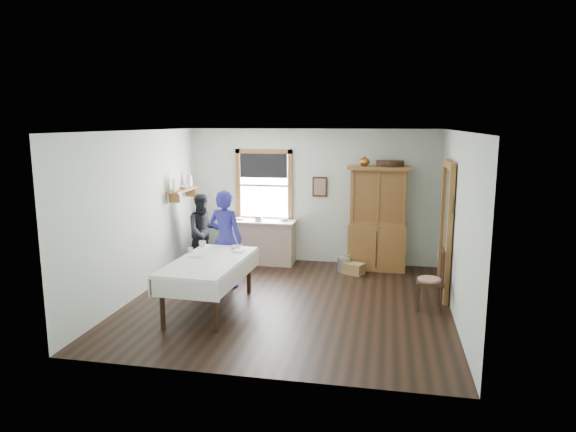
{
  "coord_description": "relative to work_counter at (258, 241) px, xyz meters",
  "views": [
    {
      "loc": [
        1.48,
        -7.67,
        2.83
      ],
      "look_at": [
        -0.08,
        0.3,
        1.34
      ],
      "focal_mm": 32.0,
      "sensor_mm": 36.0,
      "label": 1
    }
  ],
  "objects": [
    {
      "name": "spindle_chair",
      "position": [
        3.24,
        -2.05,
        0.03
      ],
      "size": [
        0.44,
        0.44,
        0.95
      ],
      "primitive_type": "cube",
      "rotation": [
        0.0,
        0.0,
        -0.01
      ],
      "color": "#321B11",
      "rests_on": "room"
    },
    {
      "name": "table_cup_b",
      "position": [
        -0.5,
        -2.34,
        0.38
      ],
      "size": [
        0.1,
        0.1,
        0.08
      ],
      "primitive_type": "imported",
      "rotation": [
        0.0,
        0.0,
        -0.14
      ],
      "color": "silver",
      "rests_on": "dining_table"
    },
    {
      "name": "counter_bowl",
      "position": [
        0.54,
        0.04,
        0.47
      ],
      "size": [
        0.2,
        0.2,
        0.06
      ],
      "primitive_type": "imported",
      "rotation": [
        0.0,
        0.0,
        -0.11
      ],
      "color": "silver",
      "rests_on": "work_counter"
    },
    {
      "name": "room",
      "position": [
        1.07,
        -2.17,
        0.91
      ],
      "size": [
        5.01,
        5.01,
        2.7
      ],
      "color": "black",
      "rests_on": "ground"
    },
    {
      "name": "window",
      "position": [
        0.07,
        0.29,
        1.19
      ],
      "size": [
        1.18,
        0.07,
        1.48
      ],
      "color": "white",
      "rests_on": "room"
    },
    {
      "name": "counter_book",
      "position": [
        -0.51,
        0.01,
        0.45
      ],
      "size": [
        0.22,
        0.26,
        0.02
      ],
      "primitive_type": "imported",
      "rotation": [
        0.0,
        0.0,
        0.32
      ],
      "color": "#7F6954",
      "rests_on": "work_counter"
    },
    {
      "name": "pail",
      "position": [
        1.79,
        -0.33,
        -0.31
      ],
      "size": [
        0.27,
        0.27,
        0.27
      ],
      "primitive_type": "cube",
      "rotation": [
        0.0,
        0.0,
        -0.07
      ],
      "color": "#9EA1A6",
      "rests_on": "room"
    },
    {
      "name": "china_hutch",
      "position": [
        2.39,
        -0.0,
        0.56
      ],
      "size": [
        1.18,
        0.57,
        2.01
      ],
      "primitive_type": "cube",
      "rotation": [
        0.0,
        0.0,
        -0.01
      ],
      "color": "#9C6730",
      "rests_on": "room"
    },
    {
      "name": "woman_blue",
      "position": [
        -0.16,
        -1.6,
        0.35
      ],
      "size": [
        0.64,
        0.49,
        1.57
      ],
      "primitive_type": "imported",
      "rotation": [
        0.0,
        0.0,
        2.93
      ],
      "color": "navy",
      "rests_on": "room"
    },
    {
      "name": "wicker_basket",
      "position": [
        1.98,
        -0.45,
        -0.33
      ],
      "size": [
        0.44,
        0.38,
        0.21
      ],
      "primitive_type": "cube",
      "rotation": [
        0.0,
        0.0,
        -0.43
      ],
      "color": "#AE854F",
      "rests_on": "room"
    },
    {
      "name": "table_bowl",
      "position": [
        0.14,
        -1.94,
        0.36
      ],
      "size": [
        0.22,
        0.22,
        0.05
      ],
      "primitive_type": "imported",
      "rotation": [
        0.0,
        0.0,
        -0.06
      ],
      "color": "silver",
      "rests_on": "dining_table"
    },
    {
      "name": "rug_beater",
      "position": [
        3.52,
        -1.87,
        1.28
      ],
      "size": [
        0.01,
        0.27,
        0.27
      ],
      "primitive_type": "torus",
      "rotation": [
        0.0,
        1.57,
        0.0
      ],
      "color": "black",
      "rests_on": "room"
    },
    {
      "name": "figure_dark",
      "position": [
        -0.93,
        -0.56,
        0.24
      ],
      "size": [
        0.84,
        0.8,
        1.36
      ],
      "primitive_type": "imported",
      "rotation": [
        0.0,
        0.0,
        0.63
      ],
      "color": "black",
      "rests_on": "room"
    },
    {
      "name": "table_cup_a",
      "position": [
        -0.47,
        -1.9,
        0.38
      ],
      "size": [
        0.15,
        0.15,
        0.1
      ],
      "primitive_type": "imported",
      "rotation": [
        0.0,
        0.0,
        -0.21
      ],
      "color": "silver",
      "rests_on": "dining_table"
    },
    {
      "name": "shelf_bowl",
      "position": [
        -1.3,
        -0.62,
        1.16
      ],
      "size": [
        0.22,
        0.22,
        0.05
      ],
      "primitive_type": "imported",
      "color": "silver",
      "rests_on": "wall_shelf"
    },
    {
      "name": "dining_table",
      "position": [
        -0.07,
        -2.7,
        -0.05
      ],
      "size": [
        1.1,
        1.98,
        0.77
      ],
      "primitive_type": "cube",
      "rotation": [
        0.0,
        0.0,
        -0.04
      ],
      "color": "white",
      "rests_on": "room"
    },
    {
      "name": "doorway",
      "position": [
        3.53,
        -1.32,
        0.72
      ],
      "size": [
        0.09,
        1.14,
        2.22
      ],
      "color": "#463F32",
      "rests_on": "room"
    },
    {
      "name": "framed_picture",
      "position": [
        1.22,
        0.29,
        1.11
      ],
      "size": [
        0.3,
        0.04,
        0.4
      ],
      "primitive_type": "cube",
      "color": "#321B11",
      "rests_on": "room"
    },
    {
      "name": "work_counter",
      "position": [
        0.0,
        0.0,
        0.0
      ],
      "size": [
        1.54,
        0.6,
        0.88
      ],
      "primitive_type": "cube",
      "rotation": [
        0.0,
        0.0,
        0.01
      ],
      "color": "tan",
      "rests_on": "room"
    },
    {
      "name": "wall_shelf",
      "position": [
        -1.3,
        -0.63,
        1.13
      ],
      "size": [
        0.24,
        1.0,
        0.44
      ],
      "color": "#9C6730",
      "rests_on": "room"
    }
  ]
}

